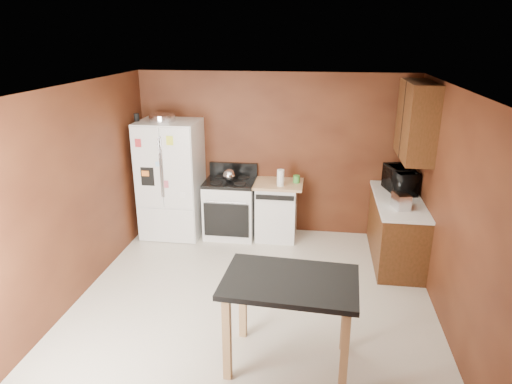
% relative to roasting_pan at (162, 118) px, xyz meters
% --- Properties ---
extents(floor, '(4.50, 4.50, 0.00)m').
position_rel_roasting_pan_xyz_m(floor, '(1.62, -1.86, -1.85)').
color(floor, beige).
rests_on(floor, ground).
extents(ceiling, '(4.50, 4.50, 0.00)m').
position_rel_roasting_pan_xyz_m(ceiling, '(1.62, -1.86, 0.65)').
color(ceiling, white).
rests_on(ceiling, ground).
extents(wall_back, '(4.20, 0.00, 4.20)m').
position_rel_roasting_pan_xyz_m(wall_back, '(1.62, 0.39, -0.60)').
color(wall_back, '#602F19').
rests_on(wall_back, ground).
extents(wall_front, '(4.20, 0.00, 4.20)m').
position_rel_roasting_pan_xyz_m(wall_front, '(1.62, -4.11, -0.60)').
color(wall_front, '#602F19').
rests_on(wall_front, ground).
extents(wall_left, '(0.00, 4.50, 4.50)m').
position_rel_roasting_pan_xyz_m(wall_left, '(-0.48, -1.86, -0.60)').
color(wall_left, '#602F19').
rests_on(wall_left, ground).
extents(wall_right, '(0.00, 4.50, 4.50)m').
position_rel_roasting_pan_xyz_m(wall_right, '(3.72, -1.86, -0.60)').
color(wall_right, '#602F19').
rests_on(wall_right, ground).
extents(roasting_pan, '(0.39, 0.39, 0.10)m').
position_rel_roasting_pan_xyz_m(roasting_pan, '(0.00, 0.00, 0.00)').
color(roasting_pan, silver).
rests_on(roasting_pan, refrigerator).
extents(pen_cup, '(0.08, 0.08, 0.11)m').
position_rel_roasting_pan_xyz_m(pen_cup, '(-0.37, -0.07, 0.01)').
color(pen_cup, black).
rests_on(pen_cup, refrigerator).
extents(kettle, '(0.19, 0.19, 0.19)m').
position_rel_roasting_pan_xyz_m(kettle, '(0.98, 0.02, -0.85)').
color(kettle, silver).
rests_on(kettle, gas_range).
extents(paper_towel, '(0.13, 0.13, 0.25)m').
position_rel_roasting_pan_xyz_m(paper_towel, '(1.77, -0.05, -0.84)').
color(paper_towel, white).
rests_on(paper_towel, dishwasher).
extents(green_canister, '(0.11, 0.11, 0.11)m').
position_rel_roasting_pan_xyz_m(green_canister, '(1.99, 0.14, -0.90)').
color(green_canister, green).
rests_on(green_canister, dishwasher).
extents(toaster, '(0.23, 0.30, 0.20)m').
position_rel_roasting_pan_xyz_m(toaster, '(3.38, -0.76, -0.85)').
color(toaster, silver).
rests_on(toaster, right_cabinets).
extents(microwave, '(0.53, 0.66, 0.32)m').
position_rel_roasting_pan_xyz_m(microwave, '(3.46, -0.09, -0.79)').
color(microwave, black).
rests_on(microwave, right_cabinets).
extents(refrigerator, '(0.90, 0.80, 1.80)m').
position_rel_roasting_pan_xyz_m(refrigerator, '(0.07, 0.00, -0.95)').
color(refrigerator, white).
rests_on(refrigerator, ground).
extents(gas_range, '(0.76, 0.68, 1.10)m').
position_rel_roasting_pan_xyz_m(gas_range, '(0.98, 0.07, -1.39)').
color(gas_range, white).
rests_on(gas_range, ground).
extents(dishwasher, '(0.78, 0.63, 0.89)m').
position_rel_roasting_pan_xyz_m(dishwasher, '(1.70, 0.09, -1.40)').
color(dishwasher, white).
rests_on(dishwasher, ground).
extents(right_cabinets, '(0.63, 1.58, 2.45)m').
position_rel_roasting_pan_xyz_m(right_cabinets, '(3.46, -0.38, -0.94)').
color(right_cabinets, '#5C2F19').
rests_on(right_cabinets, ground).
extents(island, '(1.27, 0.89, 0.91)m').
position_rel_roasting_pan_xyz_m(island, '(2.11, -2.79, -1.08)').
color(island, black).
rests_on(island, ground).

